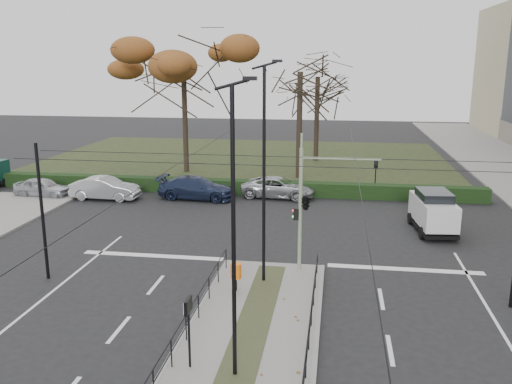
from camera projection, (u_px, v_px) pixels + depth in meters
The scene contains 19 objects.
ground at pixel (258, 313), 20.44m from camera, with size 140.00×140.00×0.00m, color black.
median_island at pixel (247, 345), 18.02m from camera, with size 4.40×15.00×0.14m, color slate.
park at pixel (245, 160), 52.05m from camera, with size 38.00×26.00×0.10m, color black.
hedge at pixel (213, 186), 39.07m from camera, with size 38.00×1.00×1.00m, color black.
median_railing at pixel (247, 321), 17.71m from camera, with size 4.14×13.24×0.92m.
catenary at pixel (264, 215), 21.19m from camera, with size 20.00×34.00×6.00m.
traffic_light at pixel (308, 200), 23.75m from camera, with size 3.73×2.14×5.49m.
litter_bin at pixel (236, 271), 21.98m from camera, with size 0.45×0.45×1.15m.
info_panel at pixel (188, 313), 16.20m from camera, with size 0.13×0.59×2.26m.
streetlamp_median_near at pixel (234, 233), 15.17m from camera, with size 0.73×0.15×8.74m.
streetlamp_median_far at pixel (264, 173), 22.05m from camera, with size 0.77×0.16×9.19m.
parked_car_first at pixel (43, 187), 37.87m from camera, with size 1.60×3.97×1.35m, color #9EA0A5.
parked_car_second at pixel (105, 188), 37.17m from camera, with size 1.63×4.68×1.54m, color #9EA0A5.
parked_car_third at pixel (197, 188), 37.29m from camera, with size 2.17×5.34×1.55m, color #1B243F.
parked_car_fourth at pixel (279, 187), 37.74m from camera, with size 2.36×5.12×1.42m, color #9EA0A5.
white_van at pixel (433, 210), 30.01m from camera, with size 2.31×4.44×2.32m.
rust_tree at pixel (183, 55), 44.06m from camera, with size 11.40×11.40×12.68m.
bare_tree_center at pixel (318, 83), 49.80m from camera, with size 7.06×7.06×10.35m.
bare_tree_near at pixel (300, 80), 42.04m from camera, with size 6.10×6.10×11.14m.
Camera 1 is at (2.72, -18.59, 9.26)m, focal length 38.00 mm.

